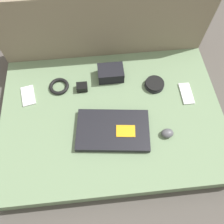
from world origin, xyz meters
TOP-DOWN VIEW (x-y plane):
  - ground_plane at (0.00, 0.00)m, footprint 8.00×8.00m
  - couch_seat at (0.00, 0.00)m, footprint 1.13×0.78m
  - couch_backrest at (0.00, 0.49)m, footprint 1.13×0.20m
  - laptop at (-0.01, -0.10)m, footprint 0.37×0.25m
  - computer_mouse at (0.25, -0.14)m, footprint 0.06×0.05m
  - speaker_puck at (0.25, 0.15)m, footprint 0.10×0.10m
  - phone_silver at (-0.43, 0.15)m, footprint 0.09×0.13m
  - phone_black at (0.41, 0.08)m, footprint 0.06×0.13m
  - camera_pouch at (0.02, 0.23)m, footprint 0.14×0.10m
  - charger_brick at (-0.14, 0.17)m, footprint 0.06×0.05m
  - cable_coil at (-0.27, 0.19)m, footprint 0.11×0.11m

SIDE VIEW (x-z plane):
  - ground_plane at x=0.00m, z-range 0.00..0.00m
  - couch_seat at x=0.00m, z-range 0.00..0.13m
  - phone_black at x=0.41m, z-range 0.13..0.13m
  - phone_silver at x=-0.43m, z-range 0.13..0.14m
  - cable_coil at x=-0.27m, z-range 0.13..0.14m
  - speaker_puck at x=0.25m, z-range 0.13..0.15m
  - laptop at x=-0.01m, z-range 0.12..0.16m
  - charger_brick at x=-0.14m, z-range 0.13..0.16m
  - computer_mouse at x=0.25m, z-range 0.13..0.16m
  - camera_pouch at x=0.02m, z-range 0.13..0.19m
  - couch_backrest at x=0.00m, z-range 0.00..0.50m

